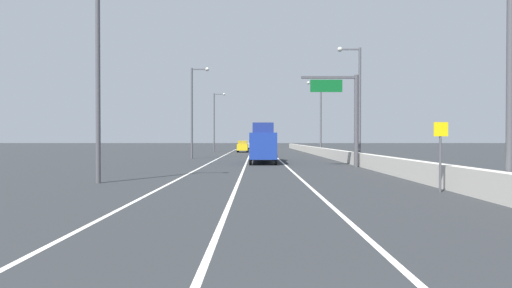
{
  "coord_description": "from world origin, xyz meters",
  "views": [
    {
      "loc": [
        -1.06,
        -2.25,
        2.28
      ],
      "look_at": [
        -0.81,
        49.06,
        1.64
      ],
      "focal_mm": 28.07,
      "sensor_mm": 36.0,
      "label": 1
    }
  ],
  "objects_px": {
    "overhead_sign_gantry": "(345,109)",
    "car_gray_0": "(259,149)",
    "car_silver_3": "(244,145)",
    "car_yellow_2": "(241,146)",
    "lamp_post_right_third": "(317,113)",
    "lamp_post_right_second": "(355,97)",
    "speed_advisory_sign": "(438,151)",
    "lamp_post_left_near": "(100,66)",
    "lamp_post_left_mid": "(192,107)",
    "lamp_post_left_far": "(213,118)",
    "box_truck": "(261,144)",
    "car_black_1": "(257,146)",
    "lamp_post_right_near": "(501,36)"
  },
  "relations": [
    {
      "from": "car_yellow_2",
      "to": "lamp_post_left_near",
      "type": "bearing_deg",
      "value": -96.62
    },
    {
      "from": "car_silver_3",
      "to": "lamp_post_left_far",
      "type": "bearing_deg",
      "value": -105.61
    },
    {
      "from": "lamp_post_right_second",
      "to": "car_yellow_2",
      "type": "relative_size",
      "value": 2.38
    },
    {
      "from": "lamp_post_left_near",
      "to": "car_silver_3",
      "type": "height_order",
      "value": "lamp_post_left_near"
    },
    {
      "from": "lamp_post_right_near",
      "to": "lamp_post_left_mid",
      "type": "distance_m",
      "value": 35.74
    },
    {
      "from": "overhead_sign_gantry",
      "to": "car_yellow_2",
      "type": "height_order",
      "value": "overhead_sign_gantry"
    },
    {
      "from": "lamp_post_left_near",
      "to": "car_yellow_2",
      "type": "relative_size",
      "value": 2.38
    },
    {
      "from": "overhead_sign_gantry",
      "to": "lamp_post_right_third",
      "type": "relative_size",
      "value": 0.71
    },
    {
      "from": "lamp_post_left_near",
      "to": "car_yellow_2",
      "type": "bearing_deg",
      "value": 83.38
    },
    {
      "from": "lamp_post_left_near",
      "to": "car_black_1",
      "type": "height_order",
      "value": "lamp_post_left_near"
    },
    {
      "from": "lamp_post_left_far",
      "to": "lamp_post_right_second",
      "type": "bearing_deg",
      "value": -65.49
    },
    {
      "from": "lamp_post_right_third",
      "to": "box_truck",
      "type": "relative_size",
      "value": 1.13
    },
    {
      "from": "overhead_sign_gantry",
      "to": "car_gray_0",
      "type": "relative_size",
      "value": 1.86
    },
    {
      "from": "overhead_sign_gantry",
      "to": "lamp_post_left_near",
      "type": "relative_size",
      "value": 0.71
    },
    {
      "from": "lamp_post_left_mid",
      "to": "box_truck",
      "type": "distance_m",
      "value": 11.67
    },
    {
      "from": "speed_advisory_sign",
      "to": "lamp_post_left_mid",
      "type": "xyz_separation_m",
      "value": [
        -15.1,
        29.41,
        4.29
      ]
    },
    {
      "from": "overhead_sign_gantry",
      "to": "car_yellow_2",
      "type": "distance_m",
      "value": 37.99
    },
    {
      "from": "lamp_post_right_second",
      "to": "car_black_1",
      "type": "bearing_deg",
      "value": 103.54
    },
    {
      "from": "lamp_post_right_third",
      "to": "car_yellow_2",
      "type": "bearing_deg",
      "value": 134.93
    },
    {
      "from": "overhead_sign_gantry",
      "to": "speed_advisory_sign",
      "type": "xyz_separation_m",
      "value": [
        0.44,
        -15.52,
        -2.96
      ]
    },
    {
      "from": "speed_advisory_sign",
      "to": "lamp_post_right_near",
      "type": "bearing_deg",
      "value": -64.18
    },
    {
      "from": "lamp_post_right_near",
      "to": "lamp_post_right_second",
      "type": "distance_m",
      "value": 21.52
    },
    {
      "from": "lamp_post_left_near",
      "to": "lamp_post_left_far",
      "type": "height_order",
      "value": "same"
    },
    {
      "from": "car_gray_0",
      "to": "car_black_1",
      "type": "bearing_deg",
      "value": 90.38
    },
    {
      "from": "lamp_post_right_second",
      "to": "box_truck",
      "type": "height_order",
      "value": "lamp_post_right_second"
    },
    {
      "from": "overhead_sign_gantry",
      "to": "car_gray_0",
      "type": "bearing_deg",
      "value": 110.53
    },
    {
      "from": "lamp_post_left_mid",
      "to": "car_black_1",
      "type": "bearing_deg",
      "value": 73.1
    },
    {
      "from": "speed_advisory_sign",
      "to": "car_gray_0",
      "type": "distance_m",
      "value": 34.39
    },
    {
      "from": "speed_advisory_sign",
      "to": "car_black_1",
      "type": "xyz_separation_m",
      "value": [
        -7.36,
        54.87,
        -0.74
      ]
    },
    {
      "from": "lamp_post_right_second",
      "to": "box_truck",
      "type": "xyz_separation_m",
      "value": [
        -8.44,
        2.86,
        -4.26
      ]
    },
    {
      "from": "lamp_post_right_second",
      "to": "lamp_post_right_third",
      "type": "distance_m",
      "value": 21.52
    },
    {
      "from": "overhead_sign_gantry",
      "to": "lamp_post_right_third",
      "type": "xyz_separation_m",
      "value": [
        1.67,
        25.11,
        1.33
      ]
    },
    {
      "from": "lamp_post_right_near",
      "to": "overhead_sign_gantry",
      "type": "bearing_deg",
      "value": 95.13
    },
    {
      "from": "lamp_post_right_near",
      "to": "lamp_post_left_mid",
      "type": "relative_size",
      "value": 1.0
    },
    {
      "from": "speed_advisory_sign",
      "to": "box_truck",
      "type": "bearing_deg",
      "value": 108.12
    },
    {
      "from": "lamp_post_right_third",
      "to": "car_silver_3",
      "type": "xyz_separation_m",
      "value": [
        -11.46,
        32.43,
        -5.05
      ]
    },
    {
      "from": "overhead_sign_gantry",
      "to": "lamp_post_left_near",
      "type": "distance_m",
      "value": 19.48
    },
    {
      "from": "speed_advisory_sign",
      "to": "lamp_post_right_third",
      "type": "bearing_deg",
      "value": 88.27
    },
    {
      "from": "lamp_post_left_far",
      "to": "lamp_post_left_near",
      "type": "bearing_deg",
      "value": -90.64
    },
    {
      "from": "lamp_post_left_near",
      "to": "car_black_1",
      "type": "xyz_separation_m",
      "value": [
        8.43,
        51.28,
        -5.03
      ]
    },
    {
      "from": "overhead_sign_gantry",
      "to": "lamp_post_right_second",
      "type": "relative_size",
      "value": 0.71
    },
    {
      "from": "lamp_post_left_mid",
      "to": "car_black_1",
      "type": "height_order",
      "value": "lamp_post_left_mid"
    },
    {
      "from": "lamp_post_left_mid",
      "to": "lamp_post_left_far",
      "type": "height_order",
      "value": "same"
    },
    {
      "from": "car_yellow_2",
      "to": "box_truck",
      "type": "height_order",
      "value": "box_truck"
    },
    {
      "from": "lamp_post_left_near",
      "to": "car_gray_0",
      "type": "xyz_separation_m",
      "value": [
        8.57,
        30.02,
        -5.0
      ]
    },
    {
      "from": "lamp_post_left_mid",
      "to": "car_black_1",
      "type": "distance_m",
      "value": 27.08
    },
    {
      "from": "box_truck",
      "to": "lamp_post_right_near",
      "type": "bearing_deg",
      "value": -71.09
    },
    {
      "from": "car_silver_3",
      "to": "car_yellow_2",
      "type": "bearing_deg",
      "value": -89.84
    },
    {
      "from": "lamp_post_left_mid",
      "to": "car_yellow_2",
      "type": "distance_m",
      "value": 23.72
    },
    {
      "from": "lamp_post_left_mid",
      "to": "lamp_post_left_near",
      "type": "bearing_deg",
      "value": -91.54
    }
  ]
}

